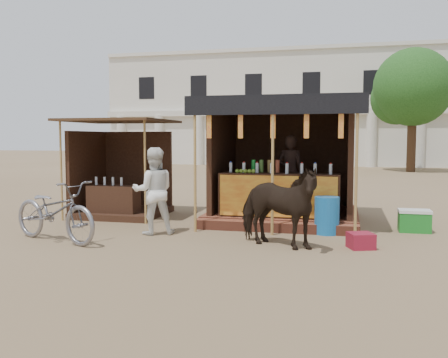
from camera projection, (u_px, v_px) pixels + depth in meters
The scene contains 11 objects.
ground at pixel (202, 249), 8.67m from camera, with size 120.00×120.00×0.00m, color #846B4C.
main_stall at pixel (284, 177), 11.60m from camera, with size 3.60×3.61×2.78m.
secondary_stall at pixel (117, 181), 12.49m from camera, with size 2.40×2.40×2.38m.
cow at pixel (277, 207), 8.76m from camera, with size 0.78×1.72×1.45m, color black.
motorbike at pixel (55, 211), 9.28m from camera, with size 0.76×2.19×1.15m, color gray.
bystander at pixel (154, 191), 9.98m from camera, with size 0.85×0.66×1.74m, color white.
blue_barrel at pixel (327, 215), 10.03m from camera, with size 0.50×0.50×0.75m, color #1767B0.
red_crate at pixel (361, 241), 8.73m from camera, with size 0.41×0.39×0.27m, color maroon.
cooler at pixel (414, 221), 10.27m from camera, with size 0.64×0.44×0.46m.
background_building at pixel (287, 111), 37.80m from camera, with size 26.00×7.45×8.18m.
tree at pixel (409, 90), 28.34m from camera, with size 4.50×4.40×7.00m.
Camera 1 is at (2.41, -8.21, 1.93)m, focal length 40.00 mm.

